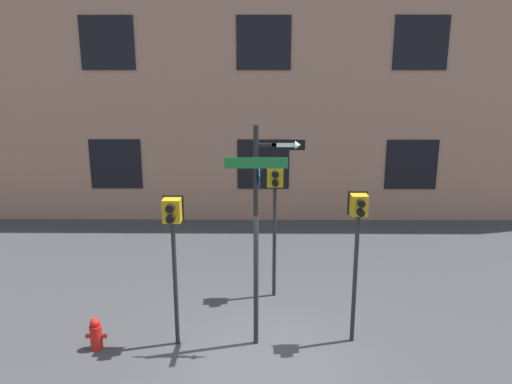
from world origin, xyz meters
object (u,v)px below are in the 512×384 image
(street_sign_pole, at_px, (260,218))
(pedestrian_signal_left, at_px, (173,231))
(pedestrian_signal_across, at_px, (275,195))
(pedestrian_signal_right, at_px, (358,229))
(fire_hydrant, at_px, (96,334))

(street_sign_pole, bearing_deg, pedestrian_signal_left, -178.99)
(street_sign_pole, bearing_deg, pedestrian_signal_across, 80.92)
(street_sign_pole, relative_size, pedestrian_signal_left, 1.44)
(street_sign_pole, height_order, pedestrian_signal_across, street_sign_pole)
(street_sign_pole, xyz_separation_m, pedestrian_signal_right, (1.74, 0.10, -0.23))
(pedestrian_signal_right, height_order, pedestrian_signal_across, pedestrian_signal_across)
(pedestrian_signal_right, bearing_deg, pedestrian_signal_across, 126.97)
(pedestrian_signal_right, bearing_deg, street_sign_pole, -176.63)
(fire_hydrant, bearing_deg, street_sign_pole, 4.13)
(street_sign_pole, relative_size, pedestrian_signal_right, 1.42)
(street_sign_pole, bearing_deg, fire_hydrant, -175.87)
(pedestrian_signal_right, relative_size, pedestrian_signal_across, 0.97)
(pedestrian_signal_right, xyz_separation_m, pedestrian_signal_across, (-1.42, 1.89, 0.13))
(pedestrian_signal_left, bearing_deg, pedestrian_signal_right, 2.27)
(pedestrian_signal_left, xyz_separation_m, pedestrian_signal_right, (3.27, 0.13, 0.00))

